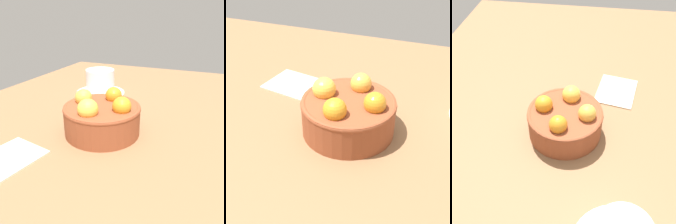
{
  "view_description": "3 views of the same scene",
  "coord_description": "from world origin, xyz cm",
  "views": [
    {
      "loc": [
        38.64,
        18.49,
        23.23
      ],
      "look_at": [
        -1.94,
        1.41,
        4.14
      ],
      "focal_mm": 36.6,
      "sensor_mm": 36.0,
      "label": 1
    },
    {
      "loc": [
        -14.06,
        43.84,
        35.07
      ],
      "look_at": [
        1.46,
        1.07,
        4.12
      ],
      "focal_mm": 53.57,
      "sensor_mm": 36.0,
      "label": 2
    },
    {
      "loc": [
        -41.14,
        -5.72,
        46.17
      ],
      "look_at": [
        1.23,
        0.41,
        4.77
      ],
      "focal_mm": 45.16,
      "sensor_mm": 36.0,
      "label": 3
    }
  ],
  "objects": [
    {
      "name": "ground_plane",
      "position": [
        0.0,
        0.0,
        -2.44
      ],
      "size": [
        130.96,
        86.03,
        4.88
      ],
      "primitive_type": "cube",
      "color": "brown"
    },
    {
      "name": "terracotta_bowl",
      "position": [
        0.04,
        -0.0,
        3.77
      ],
      "size": [
        15.84,
        15.84,
        8.93
      ],
      "color": "brown",
      "rests_on": "ground_plane"
    },
    {
      "name": "folded_napkin",
      "position": [
        15.48,
        -11.02,
        0.3
      ],
      "size": [
        12.96,
        11.13,
        0.6
      ],
      "primitive_type": "cube",
      "rotation": [
        0.0,
        0.0,
        -0.18
      ],
      "color": "beige",
      "rests_on": "ground_plane"
    }
  ]
}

